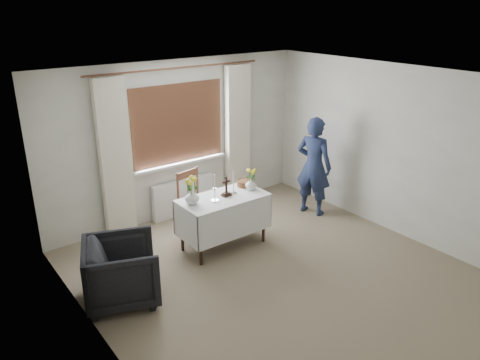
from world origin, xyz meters
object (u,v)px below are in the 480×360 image
object	(u,v)px
altar_table	(223,222)
flower_vase_left	(192,197)
wooden_chair	(197,203)
armchair	(122,271)
person	(314,166)
wooden_cross	(226,186)
flower_vase_right	(251,184)

from	to	relation	value
altar_table	flower_vase_left	size ratio (longest dim) A/B	6.15
wooden_chair	armchair	size ratio (longest dim) A/B	1.17
person	wooden_cross	distance (m)	1.77
person	flower_vase_left	distance (m)	2.30
altar_table	wooden_cross	xyz separation A→B (m)	(0.07, 0.01, 0.52)
flower_vase_left	flower_vase_right	size ratio (longest dim) A/B	1.21
flower_vase_left	wooden_cross	bearing A→B (deg)	-4.91
altar_table	armchair	world-z (taller)	altar_table
armchair	flower_vase_right	size ratio (longest dim) A/B	4.99
wooden_chair	wooden_cross	distance (m)	0.71
altar_table	flower_vase_right	world-z (taller)	flower_vase_right
armchair	wooden_cross	bearing A→B (deg)	-57.62
person	flower_vase_left	bearing A→B (deg)	70.18
armchair	flower_vase_left	xyz separation A→B (m)	(1.22, 0.41, 0.48)
armchair	wooden_cross	size ratio (longest dim) A/B	2.96
wooden_chair	armchair	xyz separation A→B (m)	(-1.60, -0.92, -0.11)
altar_table	person	world-z (taller)	person
altar_table	wooden_chair	size ratio (longest dim) A/B	1.27
armchair	person	world-z (taller)	person
wooden_cross	flower_vase_left	distance (m)	0.53
armchair	flower_vase_right	world-z (taller)	flower_vase_right
altar_table	wooden_cross	size ratio (longest dim) A/B	4.39
armchair	person	distance (m)	3.56
altar_table	wooden_cross	world-z (taller)	wooden_cross
altar_table	wooden_cross	distance (m)	0.53
altar_table	wooden_chair	bearing A→B (deg)	98.11
wooden_cross	flower_vase_left	xyz separation A→B (m)	(-0.53, 0.05, -0.04)
wooden_chair	flower_vase_left	distance (m)	0.74
wooden_cross	flower_vase_right	size ratio (longest dim) A/B	1.69
wooden_chair	flower_vase_left	xyz separation A→B (m)	(-0.38, -0.51, 0.38)
person	altar_table	bearing A→B (deg)	72.04
altar_table	flower_vase_left	bearing A→B (deg)	172.81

